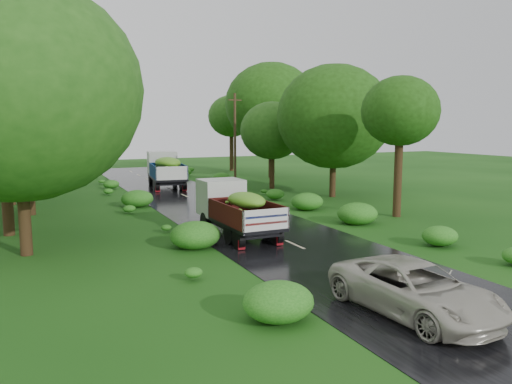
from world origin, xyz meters
TOP-DOWN VIEW (x-y plane):
  - ground at (0.00, 0.00)m, footprint 120.00×120.00m
  - road at (0.00, 5.00)m, footprint 6.50×80.00m
  - road_lines at (0.00, 6.00)m, footprint 0.12×69.60m
  - truck_near at (-1.58, 6.64)m, footprint 2.10×5.69m
  - truck_far at (-0.01, 25.17)m, footprint 3.07×6.81m
  - car at (-0.90, -4.03)m, footprint 2.65×5.08m
  - utility_pole at (6.11, 25.51)m, footprint 1.31×0.39m
  - trees_left at (-10.20, 20.17)m, footprint 5.73×32.28m
  - trees_right at (9.57, 22.60)m, footprint 7.23×32.26m
  - shrubs at (0.00, 14.00)m, footprint 11.90×44.00m

SIDE VIEW (x-z plane):
  - ground at x=0.00m, z-range 0.00..0.00m
  - road at x=0.00m, z-range 0.00..0.02m
  - road_lines at x=0.00m, z-range 0.02..0.02m
  - shrubs at x=0.00m, z-range 0.00..0.70m
  - car at x=-0.90m, z-range 0.02..1.38m
  - truck_near at x=-1.58m, z-range 0.16..2.53m
  - truck_far at x=-0.01m, z-range 0.18..2.95m
  - utility_pole at x=6.11m, z-range 0.11..7.69m
  - trees_right at x=9.57m, z-range 1.44..10.16m
  - trees_left at x=-10.20m, z-range 2.14..11.50m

